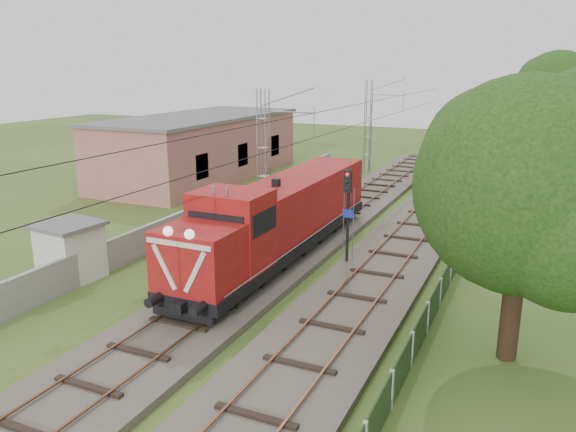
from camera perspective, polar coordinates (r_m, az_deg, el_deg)
The scene contains 14 objects.
ground at distance 21.20m, azimuth -9.99°, elevation -10.91°, with size 140.00×140.00×0.00m, color #35531F.
track_main at distance 26.70m, azimuth -1.52°, elevation -4.69°, with size 4.20×70.00×0.45m.
track_side at distance 37.19m, azimuth 14.39°, elevation 0.54°, with size 4.20×80.00×0.45m.
catenary at distance 31.35m, azimuth -2.41°, elevation 5.58°, with size 3.31×70.00×8.00m.
boundary_wall at distance 33.76m, azimuth -7.73°, elevation 0.42°, with size 0.25×40.00×1.50m, color #9E9E99.
station_building at distance 47.83m, azimuth -8.83°, elevation 6.98°, with size 8.40×20.40×5.22m.
fence at distance 20.69m, azimuth 13.95°, elevation -9.99°, with size 0.12×32.00×1.20m.
locomotive at distance 26.82m, azimuth -0.77°, elevation -0.05°, with size 2.95×16.85×4.28m.
coach_rake at distance 88.74m, azimuth 20.85°, elevation 9.81°, with size 3.12×93.20×3.61m.
signal_post at distance 25.70m, azimuth 6.10°, elevation 1.56°, with size 0.52×0.41×4.72m.
relay_hut at distance 26.55m, azimuth -21.23°, elevation -3.32°, with size 2.74×2.74×2.58m.
tree_a at distance 18.26m, azimuth 23.18°, elevation 2.58°, with size 6.98×6.64×9.04m.
tree_c at distance 48.43m, azimuth 23.98°, elevation 8.31°, with size 5.68×5.41×7.36m.
tree_d at distance 63.57m, azimuth 25.70°, elevation 11.34°, with size 8.27×7.88×10.72m.
Camera 1 is at (11.07, -15.56, 9.20)m, focal length 35.00 mm.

